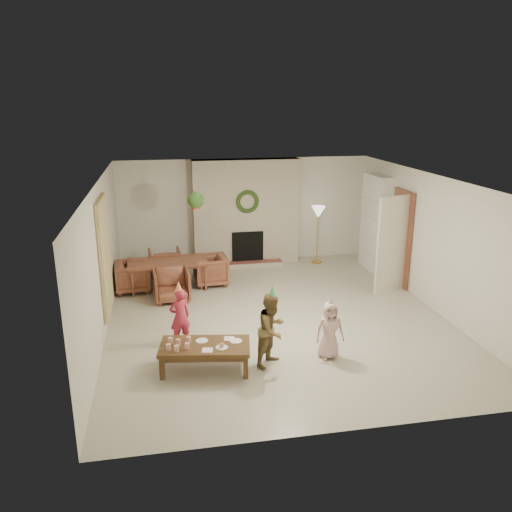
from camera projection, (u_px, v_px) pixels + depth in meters
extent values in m
plane|color=#B7B29E|center=(276.00, 316.00, 9.42)|extent=(7.00, 7.00, 0.00)
plane|color=white|center=(278.00, 180.00, 8.69)|extent=(7.00, 7.00, 0.00)
plane|color=silver|center=(245.00, 211.00, 12.35)|extent=(7.00, 0.00, 7.00)
plane|color=silver|center=(346.00, 337.00, 5.76)|extent=(7.00, 0.00, 7.00)
plane|color=silver|center=(101.00, 260.00, 8.53)|extent=(0.00, 7.00, 7.00)
plane|color=silver|center=(433.00, 242.00, 9.58)|extent=(0.00, 7.00, 7.00)
cube|color=#501F15|center=(246.00, 212.00, 12.16)|extent=(2.50, 0.40, 2.50)
cube|color=maroon|center=(249.00, 264.00, 12.18)|extent=(1.60, 0.30, 0.12)
cube|color=black|center=(247.00, 247.00, 12.22)|extent=(0.75, 0.12, 0.75)
torus|color=#223E17|center=(248.00, 202.00, 11.85)|extent=(0.54, 0.10, 0.54)
cylinder|color=gold|center=(317.00, 262.00, 12.54)|extent=(0.26, 0.26, 0.03)
cylinder|color=gold|center=(317.00, 237.00, 12.35)|extent=(0.03, 0.03, 1.25)
cone|color=beige|center=(318.00, 212.00, 12.17)|extent=(0.33, 0.33, 0.28)
cube|color=white|center=(375.00, 223.00, 11.76)|extent=(0.30, 1.00, 2.20)
cube|color=white|center=(372.00, 250.00, 11.95)|extent=(0.30, 0.92, 0.03)
cube|color=white|center=(373.00, 234.00, 11.83)|extent=(0.30, 0.92, 0.03)
cube|color=white|center=(375.00, 217.00, 11.71)|extent=(0.30, 0.92, 0.03)
cube|color=white|center=(376.00, 199.00, 11.60)|extent=(0.30, 0.92, 0.03)
cube|color=maroon|center=(375.00, 246.00, 11.76)|extent=(0.20, 0.40, 0.24)
cube|color=#273B91|center=(372.00, 227.00, 11.83)|extent=(0.20, 0.44, 0.24)
cube|color=#C37B29|center=(376.00, 212.00, 11.58)|extent=(0.20, 0.36, 0.22)
cube|color=brown|center=(401.00, 238.00, 10.77)|extent=(0.05, 0.86, 2.04)
cube|color=beige|center=(392.00, 245.00, 10.35)|extent=(0.77, 0.32, 2.00)
cube|color=beige|center=(105.00, 257.00, 8.72)|extent=(0.06, 1.20, 2.00)
imported|color=brown|center=(168.00, 275.00, 10.74)|extent=(1.70, 1.03, 0.58)
imported|color=brown|center=(172.00, 285.00, 10.07)|extent=(0.73, 0.75, 0.64)
imported|color=brown|center=(165.00, 264.00, 11.40)|extent=(0.73, 0.75, 0.64)
imported|color=brown|center=(133.00, 277.00, 10.56)|extent=(0.75, 0.73, 0.64)
imported|color=brown|center=(210.00, 270.00, 10.95)|extent=(0.75, 0.73, 0.64)
cylinder|color=tan|center=(195.00, 189.00, 9.97)|extent=(0.01, 0.01, 0.70)
cylinder|color=#A43A35|center=(196.00, 206.00, 10.08)|extent=(0.16, 0.16, 0.12)
sphere|color=#244918|center=(196.00, 200.00, 10.04)|extent=(0.32, 0.32, 0.32)
cube|color=#4C3319|center=(205.00, 346.00, 7.45)|extent=(1.39, 0.85, 0.06)
cube|color=#4C3319|center=(205.00, 351.00, 7.47)|extent=(1.27, 0.74, 0.08)
cube|color=#4C3319|center=(162.00, 368.00, 7.24)|extent=(0.08, 0.08, 0.34)
cube|color=#4C3319|center=(246.00, 367.00, 7.26)|extent=(0.08, 0.08, 0.34)
cube|color=#4C3319|center=(167.00, 351.00, 7.74)|extent=(0.08, 0.08, 0.34)
cube|color=#4C3319|center=(245.00, 350.00, 7.77)|extent=(0.08, 0.08, 0.34)
cylinder|color=white|center=(169.00, 347.00, 7.27)|extent=(0.08, 0.08, 0.09)
cylinder|color=white|center=(170.00, 341.00, 7.46)|extent=(0.08, 0.08, 0.09)
cylinder|color=white|center=(177.00, 348.00, 7.22)|extent=(0.08, 0.08, 0.09)
cylinder|color=white|center=(178.00, 342.00, 7.41)|extent=(0.08, 0.08, 0.09)
cylinder|color=white|center=(187.00, 346.00, 7.30)|extent=(0.08, 0.08, 0.09)
cylinder|color=white|center=(189.00, 339.00, 7.49)|extent=(0.08, 0.08, 0.09)
cylinder|color=white|center=(202.00, 341.00, 7.55)|extent=(0.21, 0.21, 0.01)
cylinder|color=white|center=(222.00, 347.00, 7.35)|extent=(0.21, 0.21, 0.01)
cylinder|color=white|center=(236.00, 341.00, 7.54)|extent=(0.21, 0.21, 0.01)
sphere|color=tan|center=(222.00, 345.00, 7.33)|extent=(0.08, 0.08, 0.07)
cube|color=#FFBBCA|center=(207.00, 350.00, 7.27)|extent=(0.17, 0.17, 0.01)
cube|color=#FFBBCA|center=(229.00, 339.00, 7.62)|extent=(0.17, 0.17, 0.01)
imported|color=#B2263B|center=(180.00, 317.00, 8.20)|extent=(0.40, 0.33, 0.95)
cone|color=#E8D04D|center=(178.00, 287.00, 8.05)|extent=(0.13, 0.13, 0.18)
imported|color=brown|center=(272.00, 329.00, 7.57)|extent=(0.69, 0.68, 1.12)
cone|color=#52C178|center=(272.00, 291.00, 7.39)|extent=(0.17, 0.17, 0.18)
imported|color=#D2A8AA|center=(330.00, 330.00, 7.79)|extent=(0.44, 0.29, 0.91)
cone|color=#BBBAC2|center=(331.00, 300.00, 7.64)|extent=(0.14, 0.14, 0.16)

